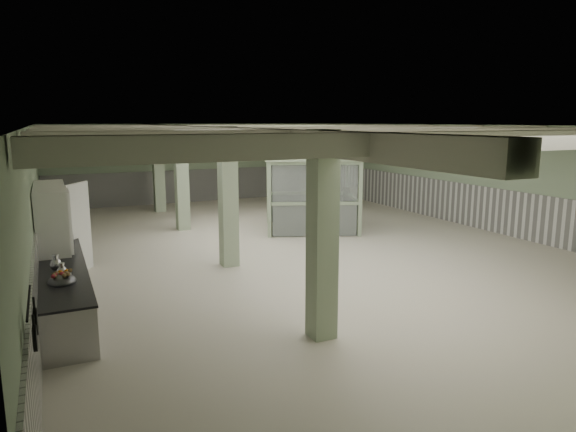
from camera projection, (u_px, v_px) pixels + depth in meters
name	position (u px, v px, depth m)	size (l,w,h in m)	color
floor	(298.00, 247.00, 15.42)	(20.00, 20.00, 0.00)	beige
ceiling	(298.00, 126.00, 14.76)	(14.00, 20.00, 0.02)	silver
wall_back	(204.00, 163.00, 23.99)	(14.00, 0.02, 3.60)	#93AA88
wall_left	(34.00, 204.00, 12.17)	(0.02, 20.00, 3.60)	#93AA88
wall_right	(477.00, 177.00, 18.01)	(0.02, 20.00, 3.60)	#93AA88
wainscot_left	(39.00, 246.00, 12.37)	(0.05, 19.90, 1.50)	silver
wainscot_right	(474.00, 206.00, 18.19)	(0.05, 19.90, 1.50)	silver
wainscot_back	(205.00, 185.00, 24.16)	(13.90, 0.05, 1.50)	silver
girder	(215.00, 134.00, 13.76)	(0.45, 19.90, 0.40)	white
beam_a	(508.00, 141.00, 8.12)	(13.90, 0.35, 0.32)	white
beam_b	(408.00, 137.00, 10.34)	(13.90, 0.35, 0.32)	white
beam_c	(343.00, 134.00, 12.57)	(13.90, 0.35, 0.32)	white
beam_d	(298.00, 132.00, 14.80)	(13.90, 0.35, 0.32)	white
beam_e	(265.00, 130.00, 17.02)	(13.90, 0.35, 0.32)	white
beam_f	(240.00, 129.00, 19.25)	(13.90, 0.35, 0.32)	white
beam_g	(219.00, 128.00, 21.47)	(13.90, 0.35, 0.32)	white
column_a	(322.00, 237.00, 8.71)	(0.42, 0.42, 3.60)	#A5B995
column_b	(228.00, 197.00, 13.16)	(0.42, 0.42, 3.60)	#A5B995
column_c	(182.00, 178.00, 17.61)	(0.42, 0.42, 3.60)	#A5B995
column_d	(158.00, 168.00, 21.17)	(0.42, 0.42, 3.60)	#A5B995
hook_rail	(29.00, 302.00, 5.43)	(0.02, 0.02, 1.20)	black
pendant_front	(427.00, 154.00, 10.62)	(0.44, 0.44, 0.22)	#2C382A
pendant_mid	(306.00, 144.00, 15.52)	(0.44, 0.44, 0.22)	#2C382A
pendant_back	(247.00, 139.00, 19.97)	(0.44, 0.44, 0.22)	#2C382A
prep_counter	(64.00, 289.00, 10.14)	(0.90, 5.14, 0.91)	#ACACB0
pitcher_near	(56.00, 263.00, 9.81)	(0.22, 0.25, 0.32)	#ACACB0
pitcher_far	(62.00, 271.00, 9.36)	(0.19, 0.22, 0.28)	#ACACB0
veg_colander	(62.00, 278.00, 9.05)	(0.49, 0.49, 0.22)	#434449
orange_bowl	(64.00, 276.00, 9.36)	(0.27, 0.27, 0.10)	#B2B2B7
skillet_near	(35.00, 338.00, 5.04)	(0.26, 0.26, 0.03)	black
skillet_far	(36.00, 322.00, 5.46)	(0.29, 0.29, 0.04)	black
walkin_cooler	(54.00, 233.00, 11.74)	(1.09, 2.61, 2.40)	white
guard_booth	(311.00, 179.00, 17.66)	(3.98, 3.71, 2.58)	#9CB28E
filing_cabinet	(352.00, 205.00, 18.90)	(0.43, 0.62, 1.34)	#5F6050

